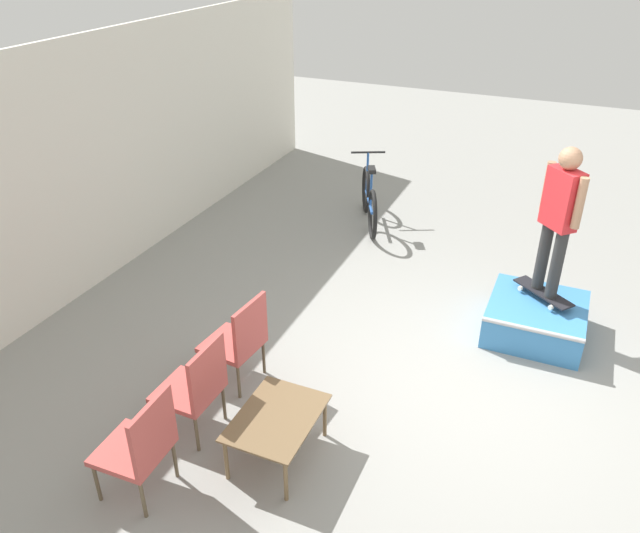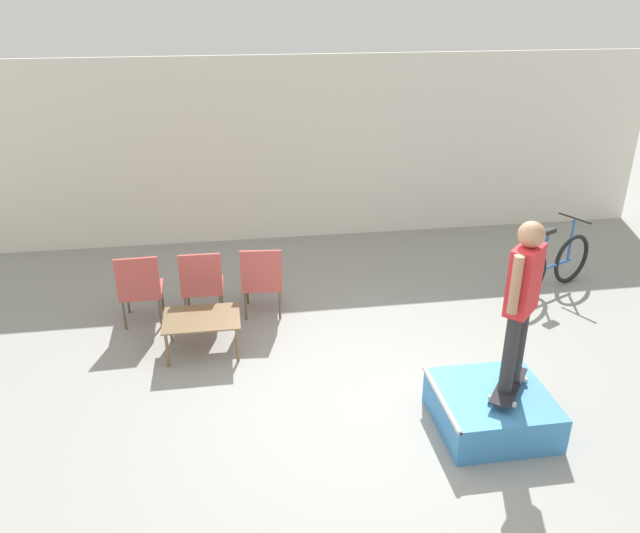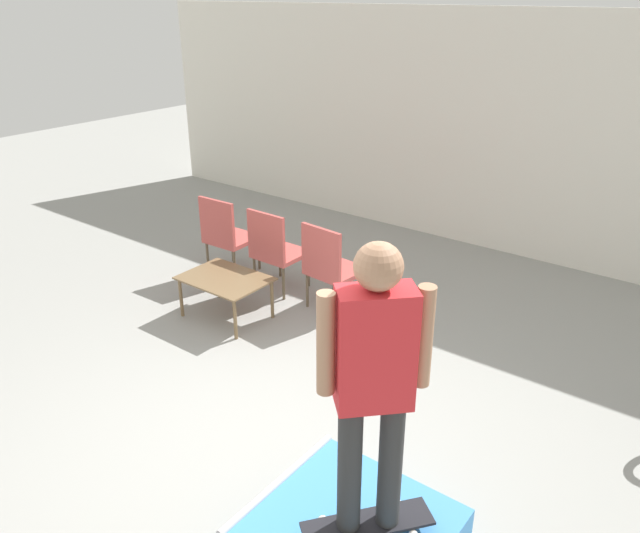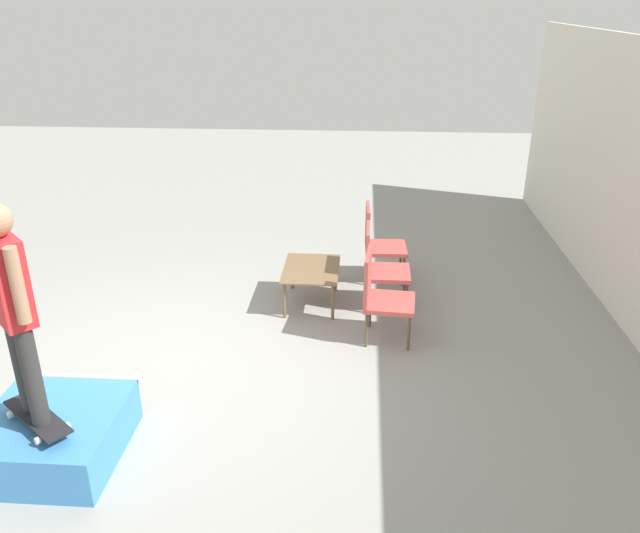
# 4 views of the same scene
# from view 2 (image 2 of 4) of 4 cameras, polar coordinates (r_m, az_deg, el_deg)

# --- Properties ---
(ground_plane) EXTENTS (24.00, 24.00, 0.00)m
(ground_plane) POSITION_cam_2_polar(r_m,az_deg,el_deg) (6.63, 3.77, -12.68)
(ground_plane) COLOR gray
(house_wall_back) EXTENTS (12.00, 0.06, 3.00)m
(house_wall_back) POSITION_cam_2_polar(r_m,az_deg,el_deg) (10.37, -1.76, 10.57)
(house_wall_back) COLOR white
(house_wall_back) RESTS_ON ground_plane
(skate_ramp_box) EXTENTS (1.09, 1.04, 0.41)m
(skate_ramp_box) POSITION_cam_2_polar(r_m,az_deg,el_deg) (6.49, 15.39, -12.45)
(skate_ramp_box) COLOR #3D84C6
(skate_ramp_box) RESTS_ON ground_plane
(skateboard_on_ramp) EXTENTS (0.61, 0.70, 0.07)m
(skateboard_on_ramp) POSITION_cam_2_polar(r_m,az_deg,el_deg) (6.37, 16.85, -10.40)
(skateboard_on_ramp) COLOR black
(skateboard_on_ramp) RESTS_ON skate_ramp_box
(person_skater) EXTENTS (0.43, 0.43, 1.67)m
(person_skater) POSITION_cam_2_polar(r_m,az_deg,el_deg) (5.88, 18.02, -2.40)
(person_skater) COLOR #2D2D2D
(person_skater) RESTS_ON skateboard_on_ramp
(coffee_table) EXTENTS (0.89, 0.65, 0.46)m
(coffee_table) POSITION_cam_2_polar(r_m,az_deg,el_deg) (7.42, -10.76, -4.94)
(coffee_table) COLOR brown
(coffee_table) RESTS_ON ground_plane
(patio_chair_left) EXTENTS (0.54, 0.54, 0.98)m
(patio_chair_left) POSITION_cam_2_polar(r_m,az_deg,el_deg) (8.14, -16.13, -1.74)
(patio_chair_left) COLOR brown
(patio_chair_left) RESTS_ON ground_plane
(patio_chair_center) EXTENTS (0.53, 0.53, 0.98)m
(patio_chair_center) POSITION_cam_2_polar(r_m,az_deg,el_deg) (8.07, -10.74, -1.41)
(patio_chair_center) COLOR brown
(patio_chair_center) RESTS_ON ground_plane
(patio_chair_right) EXTENTS (0.57, 0.57, 0.98)m
(patio_chair_right) POSITION_cam_2_polar(r_m,az_deg,el_deg) (8.06, -5.32, -1.07)
(patio_chair_right) COLOR brown
(patio_chair_right) RESTS_ON ground_plane
(bicycle) EXTENTS (1.56, 0.80, 1.03)m
(bicycle) POSITION_cam_2_polar(r_m,az_deg,el_deg) (9.31, 20.34, 0.11)
(bicycle) COLOR black
(bicycle) RESTS_ON ground_plane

